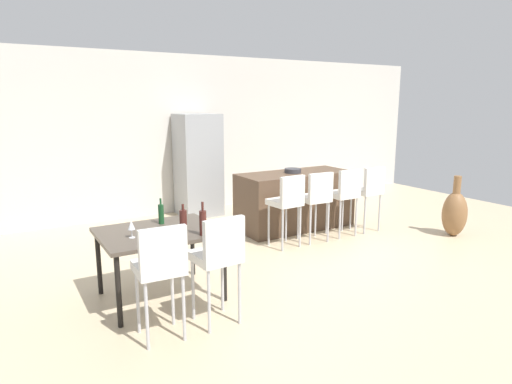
% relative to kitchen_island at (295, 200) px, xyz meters
% --- Properties ---
extents(ground_plane, '(10.00, 10.00, 0.00)m').
position_rel_kitchen_island_xyz_m(ground_plane, '(-0.43, -0.95, -0.46)').
color(ground_plane, '#C6B28E').
extents(back_wall, '(10.00, 0.12, 2.90)m').
position_rel_kitchen_island_xyz_m(back_wall, '(-0.43, 2.06, 0.99)').
color(back_wall, beige).
rests_on(back_wall, ground_plane).
extents(kitchen_island, '(1.89, 0.81, 0.92)m').
position_rel_kitchen_island_xyz_m(kitchen_island, '(0.00, 0.00, 0.00)').
color(kitchen_island, '#4C3828').
rests_on(kitchen_island, ground_plane).
extents(bar_chair_left, '(0.43, 0.43, 1.05)m').
position_rel_kitchen_island_xyz_m(bar_chair_left, '(-0.70, -0.79, 0.24)').
color(bar_chair_left, silver).
rests_on(bar_chair_left, ground_plane).
extents(bar_chair_middle, '(0.42, 0.42, 1.05)m').
position_rel_kitchen_island_xyz_m(bar_chair_middle, '(-0.19, -0.79, 0.24)').
color(bar_chair_middle, silver).
rests_on(bar_chair_middle, ground_plane).
extents(bar_chair_right, '(0.41, 0.41, 1.05)m').
position_rel_kitchen_island_xyz_m(bar_chair_right, '(0.37, -0.79, 0.24)').
color(bar_chair_right, silver).
rests_on(bar_chair_right, ground_plane).
extents(bar_chair_far, '(0.40, 0.40, 1.05)m').
position_rel_kitchen_island_xyz_m(bar_chair_far, '(0.87, -0.79, 0.24)').
color(bar_chair_far, silver).
rests_on(bar_chair_far, ground_plane).
extents(dining_table, '(1.20, 0.97, 0.74)m').
position_rel_kitchen_island_xyz_m(dining_table, '(-2.80, -1.46, 0.21)').
color(dining_table, '#4C4238').
rests_on(dining_table, ground_plane).
extents(dining_chair_near, '(0.42, 0.42, 1.05)m').
position_rel_kitchen_island_xyz_m(dining_chair_near, '(-3.07, -2.31, 0.24)').
color(dining_chair_near, silver).
rests_on(dining_chair_near, ground_plane).
extents(dining_chair_far, '(0.42, 0.42, 1.05)m').
position_rel_kitchen_island_xyz_m(dining_chair_far, '(-2.52, -2.31, 0.24)').
color(dining_chair_far, silver).
rests_on(dining_chair_far, ground_plane).
extents(wine_bottle_end, '(0.07, 0.07, 0.30)m').
position_rel_kitchen_island_xyz_m(wine_bottle_end, '(-2.62, -1.69, 0.41)').
color(wine_bottle_end, '#471E19').
rests_on(wine_bottle_end, dining_table).
extents(wine_bottle_middle, '(0.06, 0.06, 0.29)m').
position_rel_kitchen_island_xyz_m(wine_bottle_middle, '(-2.69, -1.22, 0.39)').
color(wine_bottle_middle, '#194723').
rests_on(wine_bottle_middle, dining_table).
extents(wine_bottle_inner, '(0.07, 0.07, 0.34)m').
position_rel_kitchen_island_xyz_m(wine_bottle_inner, '(-2.47, -1.84, 0.41)').
color(wine_bottle_inner, '#471E19').
rests_on(wine_bottle_inner, dining_table).
extents(wine_glass_left, '(0.07, 0.07, 0.17)m').
position_rel_kitchen_island_xyz_m(wine_glass_left, '(-3.11, -1.57, 0.40)').
color(wine_glass_left, silver).
rests_on(wine_glass_left, dining_table).
extents(refrigerator, '(0.72, 0.68, 1.84)m').
position_rel_kitchen_island_xyz_m(refrigerator, '(-1.01, 1.62, 0.46)').
color(refrigerator, '#939699').
rests_on(refrigerator, ground_plane).
extents(fruit_bowl, '(0.27, 0.27, 0.07)m').
position_rel_kitchen_island_xyz_m(fruit_bowl, '(-0.05, 0.01, 0.50)').
color(fruit_bowl, '#333338').
rests_on(fruit_bowl, kitchen_island).
extents(floor_vase, '(0.37, 0.37, 0.94)m').
position_rel_kitchen_island_xyz_m(floor_vase, '(1.85, -1.65, -0.10)').
color(floor_vase, brown).
rests_on(floor_vase, ground_plane).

